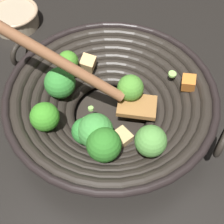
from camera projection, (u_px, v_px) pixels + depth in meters
ground_plane at (111, 118)px, 0.60m from camera, size 4.00×4.00×0.00m
wok at (109, 102)px, 0.55m from camera, size 0.41×0.38×0.21m
prep_bowl at (14, 17)px, 0.74m from camera, size 0.12×0.12×0.04m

